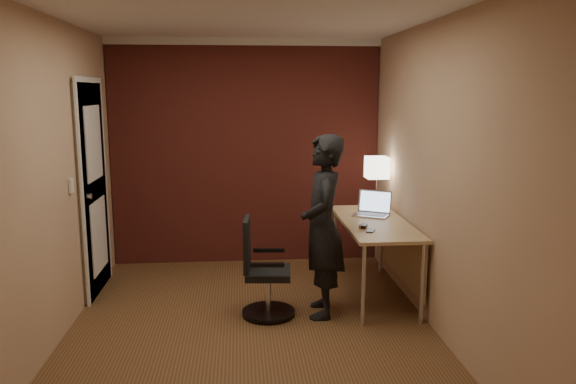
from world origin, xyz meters
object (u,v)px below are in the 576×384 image
(mouse, at_px, (363,226))
(phone, at_px, (371,231))
(desk_lamp, at_px, (377,168))
(person, at_px, (323,226))
(desk, at_px, (382,234))
(laptop, at_px, (373,208))
(office_chair, at_px, (262,274))

(mouse, bearing_deg, phone, -50.23)
(desk_lamp, relative_size, phone, 4.65)
(mouse, bearing_deg, person, -135.08)
(desk_lamp, bearing_deg, desk, -98.13)
(mouse, bearing_deg, laptop, 91.48)
(person, bearing_deg, office_chair, -85.75)
(office_chair, height_order, person, person)
(desk, relative_size, laptop, 3.62)
(mouse, xyz_separation_m, phone, (0.04, -0.13, -0.01))
(desk_lamp, height_order, laptop, desk_lamp)
(mouse, relative_size, office_chair, 0.12)
(mouse, xyz_separation_m, office_chair, (-0.91, -0.15, -0.37))
(desk, bearing_deg, mouse, -132.51)
(desk_lamp, distance_m, person, 1.28)
(desk, height_order, desk_lamp, desk_lamp)
(laptop, xyz_separation_m, office_chair, (-1.12, -0.67, -0.42))
(laptop, distance_m, person, 0.90)
(desk, xyz_separation_m, person, (-0.63, -0.41, 0.19))
(laptop, bearing_deg, office_chair, -149.16)
(desk_lamp, xyz_separation_m, person, (-0.71, -1.01, -0.36))
(laptop, xyz_separation_m, phone, (-0.18, -0.65, -0.06))
(phone, xyz_separation_m, office_chair, (-0.95, -0.02, -0.36))
(mouse, relative_size, phone, 0.87)
(laptop, bearing_deg, phone, -105.05)
(mouse, distance_m, person, 0.42)
(desk_lamp, bearing_deg, mouse, -110.68)
(desk_lamp, relative_size, office_chair, 0.63)
(desk, bearing_deg, laptop, 95.55)
(phone, distance_m, person, 0.43)
(desk_lamp, distance_m, office_chair, 1.77)
(office_chair, bearing_deg, desk_lamp, 39.12)
(desk_lamp, xyz_separation_m, office_chair, (-1.23, -1.00, -0.77))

